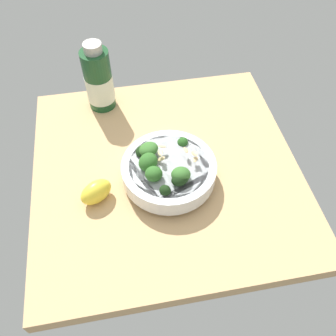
{
  "coord_description": "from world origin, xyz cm",
  "views": [
    {
      "loc": [
        -8.34,
        -48.57,
        62.52
      ],
      "look_at": [
        -0.19,
        -3.53,
        4.0
      ],
      "focal_mm": 38.36,
      "sensor_mm": 36.0,
      "label": 1
    }
  ],
  "objects": [
    {
      "name": "ground_plane",
      "position": [
        0.0,
        0.0,
        -1.66
      ],
      "size": [
        58.17,
        58.17,
        3.33
      ],
      "primitive_type": "cube",
      "color": "tan"
    },
    {
      "name": "bowl_of_broccoli",
      "position": [
        -0.4,
        -3.61,
        3.53
      ],
      "size": [
        19.72,
        19.72,
        9.0
      ],
      "color": "white",
      "rests_on": "ground_plane"
    },
    {
      "name": "bottle_tall",
      "position": [
        -12.36,
        23.03,
        7.36
      ],
      "size": [
        6.79,
        6.79,
        17.59
      ],
      "color": "#194723",
      "rests_on": "ground_plane"
    },
    {
      "name": "lemon_wedge",
      "position": [
        -15.39,
        -5.79,
        2.46
      ],
      "size": [
        7.98,
        7.03,
        4.93
      ],
      "primitive_type": "ellipsoid",
      "rotation": [
        0.0,
        0.0,
        0.54
      ],
      "color": "yellow",
      "rests_on": "ground_plane"
    }
  ]
}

